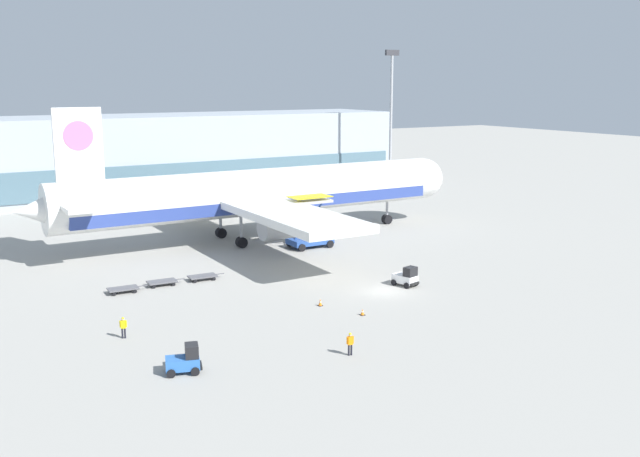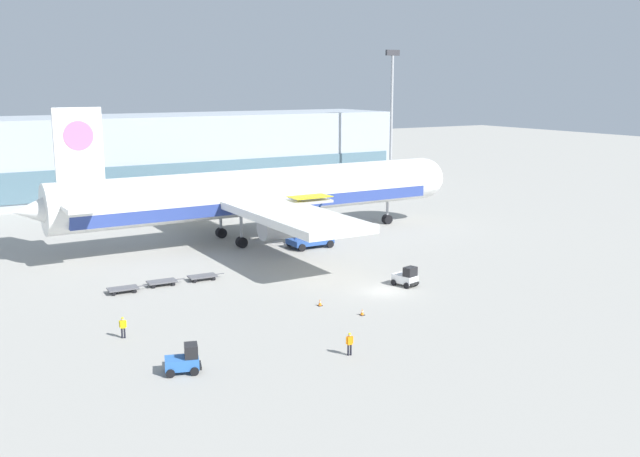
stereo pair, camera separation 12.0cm
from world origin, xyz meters
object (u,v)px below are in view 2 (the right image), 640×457
object	(u,v)px
baggage_dolly_second	(162,282)
ground_crew_far	(350,342)
scissor_lift_loader	(310,228)
baggage_dolly_lead	(123,289)
traffic_cone_far	(362,312)
baggage_dolly_third	(203,276)
baggage_tug_foreground	(184,360)
ground_crew_near	(123,326)
airplane_main	(255,194)
baggage_tug_mid	(406,277)
traffic_cone_near	(320,302)
light_mast	(392,111)

from	to	relation	value
baggage_dolly_second	ground_crew_far	bearing A→B (deg)	-73.47
scissor_lift_loader	baggage_dolly_lead	bearing A→B (deg)	-162.74
scissor_lift_loader	baggage_dolly_lead	distance (m)	26.08
traffic_cone_far	baggage_dolly_lead	bearing A→B (deg)	132.70
baggage_dolly_third	baggage_tug_foreground	bearing A→B (deg)	-111.27
scissor_lift_loader	ground_crew_near	world-z (taller)	scissor_lift_loader
airplane_main	baggage_tug_mid	distance (m)	27.39
baggage_dolly_second	traffic_cone_far	world-z (taller)	traffic_cone_far
airplane_main	ground_crew_far	xyz separation A→B (m)	(-11.07, -39.15, -4.82)
airplane_main	baggage_tug_foreground	bearing A→B (deg)	-121.88
baggage_tug_foreground	baggage_dolly_second	xyz separation A→B (m)	(5.55, 21.67, -0.49)
ground_crew_near	traffic_cone_near	xyz separation A→B (m)	(17.43, -0.74, -0.70)
airplane_main	baggage_tug_mid	xyz separation A→B (m)	(3.62, -26.69, -4.96)
ground_crew_near	traffic_cone_near	distance (m)	17.46
baggage_tug_foreground	airplane_main	bearing A→B (deg)	75.50
traffic_cone_near	airplane_main	bearing A→B (deg)	76.05
light_mast	baggage_tug_foreground	bearing A→B (deg)	-135.37
baggage_tug_mid	traffic_cone_far	bearing A→B (deg)	-72.92
baggage_dolly_lead	traffic_cone_near	bearing A→B (deg)	-39.80
baggage_dolly_lead	baggage_dolly_third	bearing A→B (deg)	5.24
ground_crew_far	baggage_dolly_second	bearing A→B (deg)	115.72
scissor_lift_loader	baggage_dolly_third	size ratio (longest dim) A/B	1.67
baggage_dolly_third	ground_crew_far	xyz separation A→B (m)	(1.77, -24.64, 0.63)
baggage_dolly_third	light_mast	bearing A→B (deg)	40.33
baggage_dolly_lead	traffic_cone_near	distance (m)	19.18
baggage_tug_mid	baggage_dolly_lead	xyz separation A→B (m)	(-24.59, 11.87, -0.49)
scissor_lift_loader	baggage_tug_foreground	xyz separation A→B (m)	(-26.45, -28.81, -1.45)
baggage_dolly_third	traffic_cone_far	size ratio (longest dim) A/B	6.86
baggage_tug_foreground	traffic_cone_near	size ratio (longest dim) A/B	4.27
scissor_lift_loader	baggage_tug_foreground	size ratio (longest dim) A/B	2.27
baggage_dolly_third	traffic_cone_far	bearing A→B (deg)	-63.14
light_mast	ground_crew_far	bearing A→B (deg)	-128.15
baggage_tug_mid	ground_crew_far	xyz separation A→B (m)	(-14.69, -12.46, 0.15)
ground_crew_far	baggage_tug_foreground	bearing A→B (deg)	176.93
baggage_dolly_third	traffic_cone_near	distance (m)	14.61
baggage_dolly_third	ground_crew_far	distance (m)	24.71
baggage_tug_foreground	baggage_dolly_third	distance (m)	23.59
baggage_tug_foreground	ground_crew_far	size ratio (longest dim) A/B	1.58
airplane_main	traffic_cone_far	xyz separation A→B (m)	(-5.14, -31.98, -5.58)
light_mast	ground_crew_far	world-z (taller)	light_mast
scissor_lift_loader	traffic_cone_far	xyz separation A→B (m)	(-9.03, -24.80, -2.06)
baggage_tug_mid	traffic_cone_near	xyz separation A→B (m)	(-10.54, -1.18, -0.56)
scissor_lift_loader	baggage_dolly_second	world-z (taller)	scissor_lift_loader
baggage_dolly_lead	airplane_main	bearing A→B (deg)	38.31
baggage_dolly_second	traffic_cone_near	world-z (taller)	traffic_cone_near
airplane_main	baggage_dolly_second	bearing A→B (deg)	-139.69
baggage_tug_foreground	ground_crew_far	world-z (taller)	baggage_tug_foreground
baggage_tug_mid	baggage_dolly_lead	size ratio (longest dim) A/B	0.73
baggage_tug_foreground	traffic_cone_far	distance (m)	17.89
baggage_tug_foreground	baggage_dolly_second	bearing A→B (deg)	93.20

